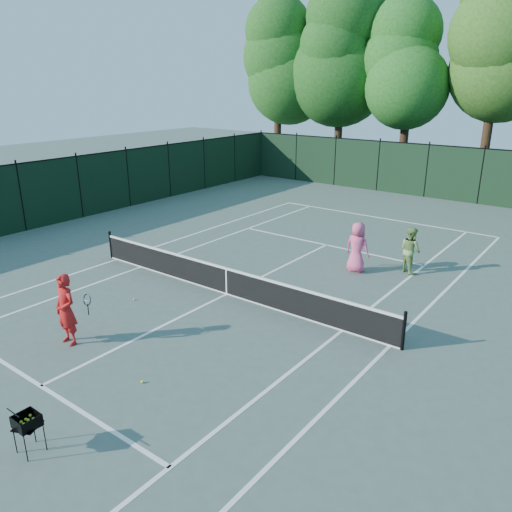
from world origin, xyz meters
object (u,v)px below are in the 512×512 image
Objects in this scene: player_pink at (357,247)px; loose_ball_midcourt at (134,299)px; player_green at (411,250)px; ball_hopper at (27,422)px; coach at (66,310)px; loose_ball_near_cart at (142,382)px.

player_pink is 7.83m from loose_ball_midcourt.
player_green is at bearing 52.05° from loose_ball_midcourt.
loose_ball_midcourt is (-3.79, 5.54, -0.62)m from ball_hopper.
loose_ball_near_cart is (2.92, -0.10, -0.91)m from coach.
player_pink is 9.38m from loose_ball_near_cart.
player_pink is 1.09× the size of player_green.
coach is 1.04× the size of player_pink.
loose_ball_midcourt is at bearing 142.34° from loose_ball_near_cart.
loose_ball_near_cart is (-0.64, -9.31, -0.87)m from player_pink.
player_pink is at bearing 86.08° from loose_ball_near_cart.
player_green is 10.64m from loose_ball_near_cart.
coach reaches higher than ball_hopper.
player_pink is at bearing 66.92° from player_green.
loose_ball_near_cart is 4.68m from loose_ball_midcourt.
player_pink is at bearing 69.91° from coach.
ball_hopper is 6.75m from loose_ball_midcourt.
loose_ball_midcourt is at bearing 106.91° from coach.
player_green reaches higher than ball_hopper.
loose_ball_near_cart is at bearing -0.93° from coach.
player_green is at bearing 78.23° from loose_ball_near_cart.
coach is 27.69× the size of loose_ball_midcourt.
coach is 3.06m from loose_ball_near_cart.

